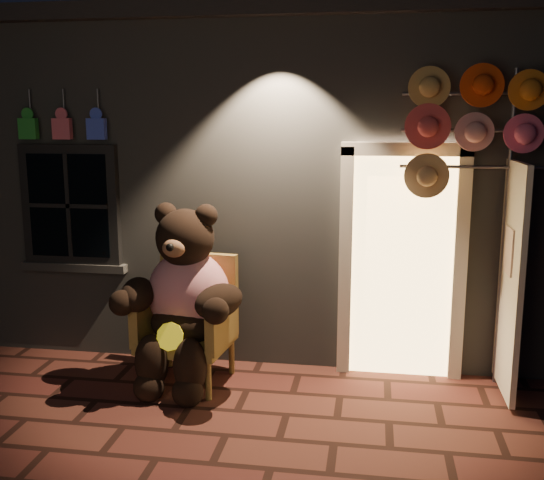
# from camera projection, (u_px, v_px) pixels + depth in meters

# --- Properties ---
(ground) EXTENTS (60.00, 60.00, 0.00)m
(ground) POSITION_uv_depth(u_px,v_px,m) (226.00, 435.00, 4.90)
(ground) COLOR #52281F
(ground) RESTS_ON ground
(shop_building) EXTENTS (7.30, 5.95, 3.51)m
(shop_building) POSITION_uv_depth(u_px,v_px,m) (293.00, 169.00, 8.44)
(shop_building) COLOR slate
(shop_building) RESTS_ON ground
(wicker_armchair) EXTENTS (0.87, 0.80, 1.16)m
(wicker_armchair) POSITION_uv_depth(u_px,v_px,m) (190.00, 319.00, 5.87)
(wicker_armchair) COLOR olive
(wicker_armchair) RESTS_ON ground
(teddy_bear) EXTENTS (1.22, 1.00, 1.69)m
(teddy_bear) POSITION_uv_depth(u_px,v_px,m) (184.00, 299.00, 5.68)
(teddy_bear) COLOR red
(teddy_bear) RESTS_ON ground
(hat_rack) EXTENTS (1.64, 0.22, 2.84)m
(hat_rack) POSITION_uv_depth(u_px,v_px,m) (494.00, 121.00, 5.36)
(hat_rack) COLOR #59595E
(hat_rack) RESTS_ON ground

